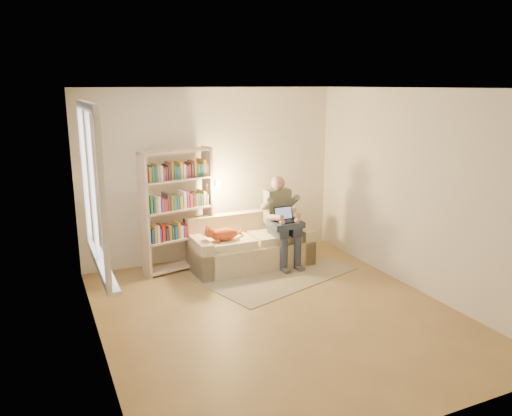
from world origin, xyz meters
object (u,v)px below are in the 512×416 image
person (281,216)px  bookshelf (178,204)px  sofa (250,247)px  cat (225,233)px  laptop (283,218)px

person → bookshelf: bearing=164.4°
sofa → bookshelf: 1.26m
cat → bookshelf: 0.80m
cat → laptop: bearing=-9.8°
laptop → bookshelf: bearing=159.8°
cat → laptop: laptop is taller
sofa → laptop: laptop is taller
cat → laptop: (0.85, -0.14, 0.17)m
person → cat: bearing=178.2°
sofa → bookshelf: bookshelf is taller
bookshelf → laptop: bearing=-32.1°
person → laptop: size_ratio=4.58×
cat → laptop: 0.88m
laptop → person: bearing=74.3°
sofa → person: (0.45, -0.14, 0.46)m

